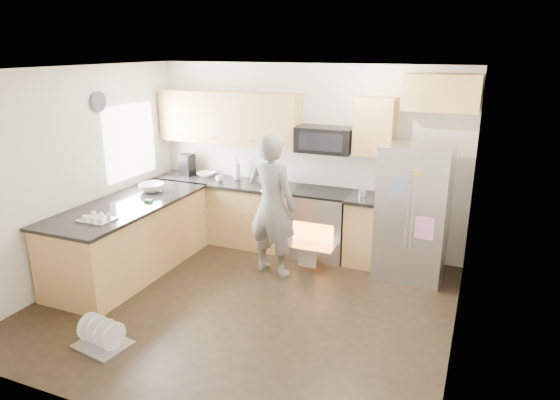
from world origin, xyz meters
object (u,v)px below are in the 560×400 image
at_px(stove_range, 321,209).
at_px(person, 272,205).
at_px(dish_rack, 102,339).
at_px(refrigerator, 413,213).

xyz_separation_m(stove_range, person, (-0.38, -0.80, 0.24)).
bearing_deg(dish_rack, stove_range, 67.12).
relative_size(refrigerator, person, 0.92).
height_order(stove_range, dish_rack, stove_range).
relative_size(person, dish_rack, 3.29).
bearing_deg(person, refrigerator, -149.10).
xyz_separation_m(refrigerator, person, (-1.64, -0.60, 0.07)).
distance_m(stove_range, dish_rack, 3.28).
height_order(refrigerator, person, person).
relative_size(refrigerator, dish_rack, 3.04).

